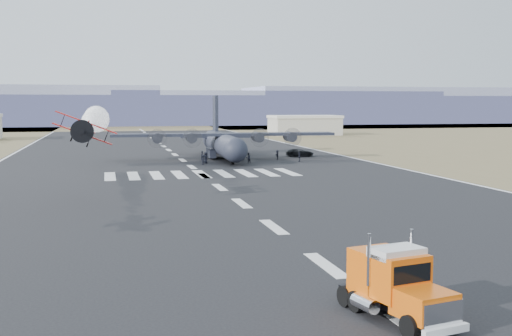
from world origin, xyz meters
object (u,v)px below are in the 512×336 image
object	(u,v)px
crew_b	(239,155)
aerobatic_biplane	(84,130)
hangar_right	(305,125)
support_vehicle	(300,152)
crew_d	(299,156)
crew_h	(248,158)
transport_aircraft	(223,142)
crew_c	(203,160)
crew_f	(277,155)
crew_g	(243,155)
crew_e	(206,158)
crew_a	(202,156)
semi_truck	(395,283)

from	to	relation	value
crew_b	aerobatic_biplane	bearing A→B (deg)	-163.32
hangar_right	aerobatic_biplane	world-z (taller)	aerobatic_biplane
support_vehicle	crew_b	distance (m)	13.43
crew_d	crew_h	distance (m)	8.83
hangar_right	transport_aircraft	bearing A→B (deg)	-116.91
hangar_right	crew_d	distance (m)	89.44
crew_c	crew_f	xyz separation A→B (m)	(13.69, 6.75, -0.00)
transport_aircraft	crew_h	distance (m)	10.07
crew_g	transport_aircraft	bearing A→B (deg)	21.72
crew_e	crew_g	world-z (taller)	crew_e
crew_a	crew_e	distance (m)	4.14
hangar_right	semi_truck	world-z (taller)	hangar_right
support_vehicle	crew_g	xyz separation A→B (m)	(-11.45, -5.12, 0.13)
crew_f	aerobatic_biplane	bearing A→B (deg)	-10.62
aerobatic_biplane	crew_f	xyz separation A→B (m)	(30.23, 41.91, -6.17)
semi_truck	support_vehicle	world-z (taller)	semi_truck
crew_f	support_vehicle	bearing A→B (deg)	158.68
semi_truck	crew_h	xyz separation A→B (m)	(9.69, 73.50, -0.74)
hangar_right	crew_d	xyz separation A→B (m)	(-27.69, -85.02, -2.18)
crew_b	crew_h	xyz separation A→B (m)	(0.40, -5.63, -0.10)
hangar_right	crew_c	xyz separation A→B (m)	(-43.86, -87.10, -2.22)
support_vehicle	crew_g	bearing A→B (deg)	122.29
semi_truck	crew_c	world-z (taller)	semi_truck
crew_b	crew_c	bearing A→B (deg)	179.77
crew_e	crew_h	world-z (taller)	crew_e
crew_a	crew_b	distance (m)	6.21
semi_truck	aerobatic_biplane	world-z (taller)	aerobatic_biplane
transport_aircraft	crew_b	bearing A→B (deg)	-61.45
semi_truck	support_vehicle	size ratio (longest dim) A/B	1.48
semi_truck	transport_aircraft	world-z (taller)	transport_aircraft
transport_aircraft	crew_b	size ratio (longest dim) A/B	20.14
aerobatic_biplane	crew_h	distance (m)	43.84
crew_h	crew_b	bearing A→B (deg)	-112.26
support_vehicle	crew_d	world-z (taller)	crew_d
aerobatic_biplane	crew_g	xyz separation A→B (m)	(24.38, 42.11, -6.14)
aerobatic_biplane	crew_f	bearing A→B (deg)	55.35
crew_a	crew_f	distance (m)	12.91
hangar_right	crew_b	distance (m)	88.48
crew_a	crew_c	xyz separation A→B (m)	(-0.78, -6.51, -0.03)
crew_g	semi_truck	bearing A→B (deg)	157.60
hangar_right	crew_e	bearing A→B (deg)	-116.96
hangar_right	support_vehicle	size ratio (longest dim) A/B	4.15
crew_g	crew_h	xyz separation A→B (m)	(-0.45, -5.88, 0.02)
transport_aircraft	crew_c	world-z (taller)	transport_aircraft
crew_e	crew_h	distance (m)	6.75
crew_d	crew_h	size ratio (longest dim) A/B	0.99
crew_g	crew_f	bearing A→B (deg)	-107.04
hangar_right	crew_g	bearing A→B (deg)	-114.19
hangar_right	crew_e	xyz separation A→B (m)	(-43.09, -84.73, -2.12)
crew_f	crew_g	world-z (taller)	crew_g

